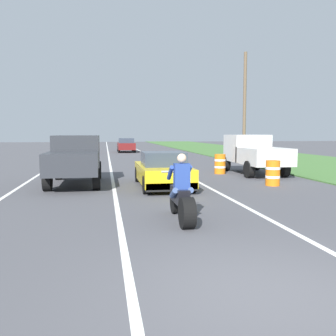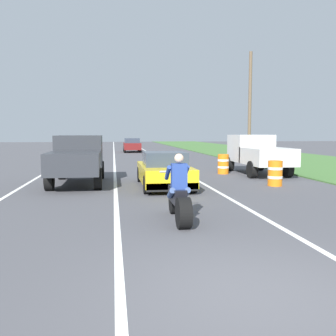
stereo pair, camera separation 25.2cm
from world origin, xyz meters
name	(u,v)px [view 1 (the left image)]	position (x,y,z in m)	size (l,w,h in m)	color
ground_plane	(272,296)	(0.00, 0.00, 0.00)	(160.00, 160.00, 0.00)	#4C4C51
lane_stripe_left_solid	(53,166)	(-5.40, 20.00, 0.00)	(0.14, 120.00, 0.01)	white
lane_stripe_right_solid	(165,164)	(1.80, 20.00, 0.00)	(0.14, 120.00, 0.01)	white
lane_stripe_centre_dashed	(110,165)	(-1.80, 20.00, 0.00)	(0.14, 120.00, 0.01)	white
grass_verge_right	(305,162)	(11.92, 20.00, 0.03)	(10.00, 120.00, 0.06)	#477538
motorcycle_with_rider	(182,197)	(-0.35, 4.10, 0.59)	(0.70, 2.21, 1.62)	black
sports_car_yellow	(163,171)	(0.07, 9.77, 0.63)	(1.84, 4.30, 1.37)	yellow
pickup_truck_left_lane_dark_grey	(75,157)	(-3.31, 11.09, 1.11)	(2.02, 4.80, 1.98)	#2D3035
pickup_truck_right_shoulder_white	(254,152)	(5.34, 13.55, 1.11)	(2.02, 4.80, 1.98)	silver
utility_pole_roadside	(245,107)	(8.41, 22.84, 4.06)	(0.24, 0.24, 8.12)	brown
construction_barrel_nearest	(273,173)	(4.45, 9.43, 0.50)	(0.58, 0.58, 1.00)	orange
construction_barrel_mid	(220,164)	(3.68, 13.89, 0.50)	(0.58, 0.58, 1.00)	orange
distant_car_far_ahead	(126,145)	(0.12, 35.62, 0.77)	(1.80, 4.00, 1.50)	maroon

